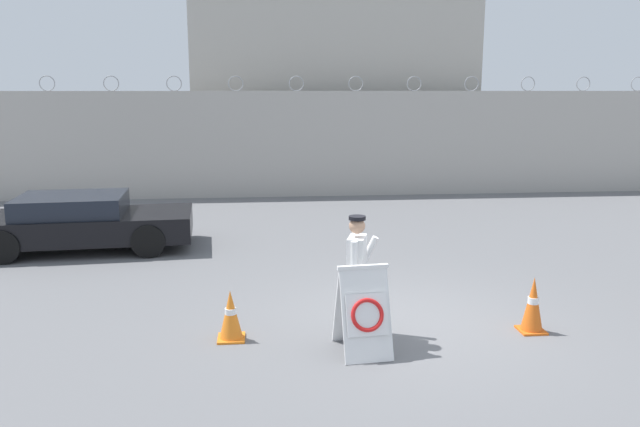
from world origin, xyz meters
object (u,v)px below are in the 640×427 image
(barricade_sign, at_px, (363,310))
(traffic_cone_mid, at_px, (533,305))
(security_guard, at_px, (357,271))
(parked_car_front_coupe, at_px, (82,222))
(traffic_cone_far, at_px, (231,315))

(barricade_sign, bearing_deg, traffic_cone_mid, 5.23)
(security_guard, relative_size, parked_car_front_coupe, 0.37)
(barricade_sign, relative_size, security_guard, 0.68)
(traffic_cone_mid, bearing_deg, parked_car_front_coupe, 144.70)
(traffic_cone_far, xyz_separation_m, parked_car_front_coupe, (-3.32, 5.18, 0.26))
(traffic_cone_far, bearing_deg, security_guard, -2.71)
(parked_car_front_coupe, bearing_deg, traffic_cone_mid, -39.80)
(security_guard, bearing_deg, traffic_cone_mid, -74.30)
(security_guard, height_order, traffic_cone_mid, security_guard)
(traffic_cone_far, bearing_deg, parked_car_front_coupe, 122.63)
(barricade_sign, height_order, parked_car_front_coupe, parked_car_front_coupe)
(barricade_sign, distance_m, traffic_cone_far, 1.82)
(barricade_sign, distance_m, traffic_cone_mid, 2.52)
(traffic_cone_far, bearing_deg, traffic_cone_mid, -1.71)
(security_guard, xyz_separation_m, traffic_cone_far, (-1.70, 0.08, -0.59))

